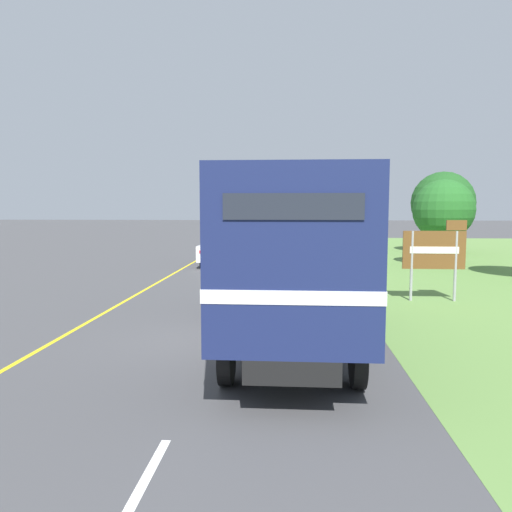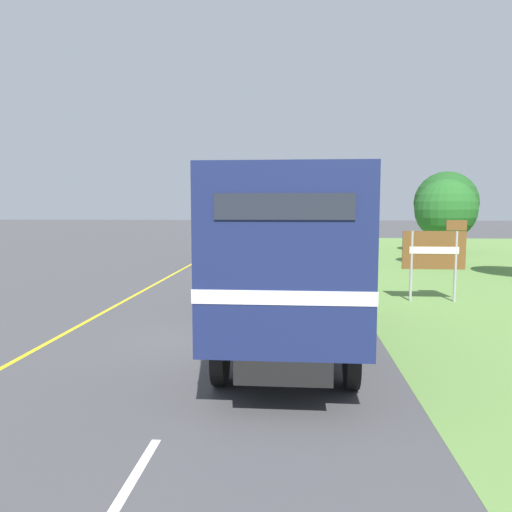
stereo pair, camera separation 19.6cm
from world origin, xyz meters
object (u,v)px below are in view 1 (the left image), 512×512
Objects in this scene: horse_trailer_truck at (292,253)px; roadside_tree_mid at (444,210)px; lead_car_white at (220,248)px; roadside_tree_far at (443,203)px; delineator_post at (376,292)px; highway_sign at (435,251)px.

roadside_tree_mid reaches higher than horse_trailer_truck.
lead_car_white is 0.77× the size of roadside_tree_far.
lead_car_white is (-3.68, 14.84, -1.12)m from horse_trailer_truck.
delineator_post is at bearing -60.33° from lead_car_white.
lead_car_white is at bearing -149.04° from roadside_tree_far.
roadside_tree_far reaches higher than highway_sign.
roadside_tree_far reaches higher than delineator_post.
roadside_tree_mid is at bearing 65.43° from delineator_post.
lead_car_white is 15.96m from roadside_tree_far.
highway_sign is 0.59× the size of roadside_tree_mid.
horse_trailer_truck is 25.02m from roadside_tree_far.
roadside_tree_mid is at bearing -106.06° from roadside_tree_far.
delineator_post is (2.48, 4.03, -1.52)m from horse_trailer_truck.
lead_car_white is at bearing -176.95° from roadside_tree_mid.
roadside_tree_mid is at bearing 63.52° from horse_trailer_truck.
horse_trailer_truck is at bearing -121.57° from delineator_post.
horse_trailer_truck is at bearing -76.08° from lead_car_white.
horse_trailer_truck is at bearing -116.48° from roadside_tree_mid.
roadside_tree_far is (13.54, 8.12, 2.34)m from lead_car_white.
horse_trailer_truck is at bearing -113.24° from roadside_tree_far.
roadside_tree_mid is at bearing 3.05° from lead_car_white.
highway_sign reaches higher than lead_car_white.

